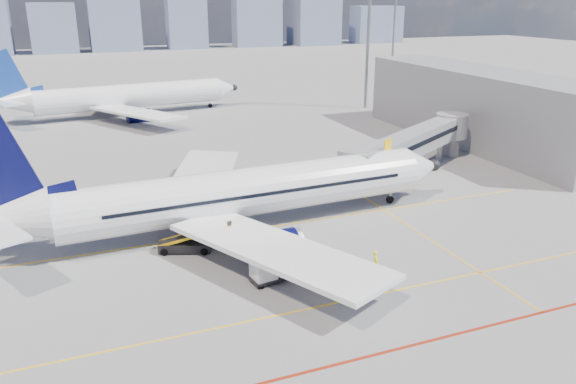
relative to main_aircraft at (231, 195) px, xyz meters
name	(u,v)px	position (x,y,z in m)	size (l,w,h in m)	color
ground	(276,270)	(0.93, -8.70, -3.22)	(420.00, 420.00, 0.00)	gray
apron_markings	(288,296)	(0.35, -12.61, -3.21)	(90.00, 35.12, 0.01)	yellow
jet_bridge	(417,142)	(24.44, 8.21, 0.53)	(23.55, 15.78, 6.30)	#9A9DA3
terminal_block	(482,107)	(40.88, 17.30, 1.78)	(10.00, 42.00, 10.00)	#9A9DA3
floodlight_mast_ne	(368,31)	(38.93, 46.30, 10.37)	(3.20, 0.61, 25.45)	gray
floodlight_mast_far	(395,21)	(65.93, 81.30, 10.37)	(3.20, 0.61, 25.45)	gray
distant_skyline	(102,20)	(3.47, 181.30, 7.93)	(259.50, 15.89, 28.54)	slate
main_aircraft	(231,195)	(0.00, 0.00, 0.00)	(43.70, 38.06, 12.74)	white
second_aircraft	(121,97)	(-3.55, 55.04, 0.00)	(42.28, 36.75, 12.38)	white
baggage_tug	(302,269)	(2.31, -10.48, -2.53)	(2.32, 1.79, 1.44)	white
cargo_dolly	(275,266)	(0.30, -10.14, -2.12)	(3.83, 2.12, 1.99)	black
belt_loader	(187,244)	(-4.57, -3.04, -2.59)	(6.00, 3.22, 2.43)	black
ramp_worker	(375,262)	(7.50, -12.00, -2.27)	(0.69, 0.45, 1.89)	#FBFF1A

